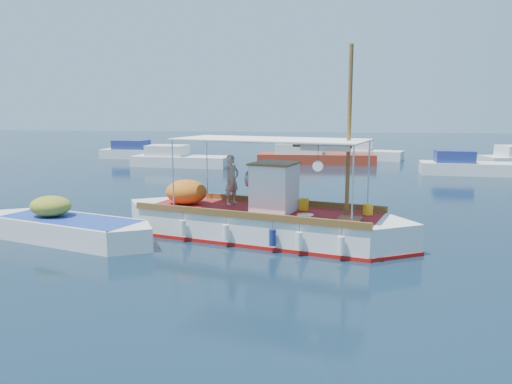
# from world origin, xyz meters

# --- Properties ---
(ground) EXTENTS (160.00, 160.00, 0.00)m
(ground) POSITION_xyz_m (0.00, 0.00, 0.00)
(ground) COLOR black
(ground) RESTS_ON ground
(fishing_caique) EXTENTS (10.16, 4.67, 6.40)m
(fishing_caique) POSITION_xyz_m (-0.52, -0.20, 0.56)
(fishing_caique) COLOR white
(fishing_caique) RESTS_ON ground
(dinghy) EXTENTS (6.44, 3.22, 1.64)m
(dinghy) POSITION_xyz_m (-6.65, -1.49, 0.34)
(dinghy) COLOR white
(dinghy) RESTS_ON ground
(bg_boat_nw) EXTENTS (7.44, 2.86, 1.80)m
(bg_boat_nw) POSITION_xyz_m (-9.76, 19.95, 0.49)
(bg_boat_nw) COLOR silver
(bg_boat_nw) RESTS_ON ground
(bg_boat_n) EXTENTS (9.36, 3.25, 1.80)m
(bg_boat_n) POSITION_xyz_m (0.21, 23.69, 0.49)
(bg_boat_n) COLOR maroon
(bg_boat_n) RESTS_ON ground
(bg_boat_ne) EXTENTS (6.18, 2.53, 1.80)m
(bg_boat_ne) POSITION_xyz_m (10.57, 18.41, 0.49)
(bg_boat_ne) COLOR silver
(bg_boat_ne) RESTS_ON ground
(bg_boat_far_w) EXTENTS (7.35, 2.62, 1.80)m
(bg_boat_far_w) POSITION_xyz_m (-15.03, 25.56, 0.49)
(bg_boat_far_w) COLOR silver
(bg_boat_far_w) RESTS_ON ground
(bg_boat_far_n) EXTENTS (6.24, 3.56, 1.80)m
(bg_boat_far_n) POSITION_xyz_m (4.55, 27.62, 0.49)
(bg_boat_far_n) COLOR silver
(bg_boat_far_n) RESTS_ON ground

